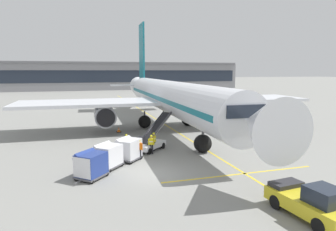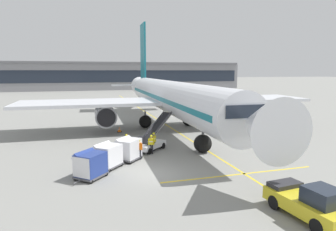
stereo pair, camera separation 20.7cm
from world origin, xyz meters
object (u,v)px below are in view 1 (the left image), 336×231
Objects in this scene: parked_airplane at (169,97)px; ground_crew_by_loader at (126,142)px; pushback_tug at (312,202)px; baggage_cart_third at (91,164)px; ground_crew_by_carts at (139,148)px; ground_crew_wingwalker at (154,140)px; ground_crew_marshaller at (151,143)px; safety_cone_wingtip at (127,136)px; safety_cone_engine_keepout at (119,130)px; baggage_cart_lead at (128,149)px; belt_loader at (151,140)px; baggage_cart_second at (108,155)px.

parked_airplane is 12.72m from ground_crew_by_loader.
pushback_tug is (0.03, -24.70, -3.23)m from parked_airplane.
baggage_cart_third is 5.27m from ground_crew_by_carts.
ground_crew_marshaller is at bearing -116.21° from ground_crew_wingwalker.
ground_crew_by_loader is 2.41m from ground_crew_by_carts.
parked_airplane is 27.12× the size of ground_crew_marshaller.
ground_crew_marshaller is at bearing -79.33° from safety_cone_wingtip.
parked_airplane reaches higher than safety_cone_wingtip.
ground_crew_marshaller is at bearing -81.60° from safety_cone_engine_keepout.
pushback_tug is 7.15× the size of safety_cone_engine_keepout.
safety_cone_wingtip is at bearing 80.91° from ground_crew_by_loader.
baggage_cart_lead is at bearing -97.87° from safety_cone_wingtip.
belt_loader is 2.65× the size of ground_crew_marshaller.
baggage_cart_third is 11.93m from safety_cone_wingtip.
baggage_cart_lead is at bearing 46.92° from baggage_cart_third.
baggage_cart_third is 7.20m from ground_crew_marshaller.
ground_crew_marshaller is (4.12, 2.83, -0.00)m from baggage_cart_second.
ground_crew_wingwalker reaches higher than safety_cone_engine_keepout.
baggage_cart_lead and baggage_cart_third have the same top height.
belt_loader is 6.14m from baggage_cart_second.
baggage_cart_lead reaches higher than ground_crew_by_loader.
baggage_cart_second is 13.52m from safety_cone_engine_keepout.
belt_loader reaches higher than baggage_cart_second.
belt_loader is 3.27m from ground_crew_by_carts.
ground_crew_marshaller is (5.45, 4.71, -0.00)m from baggage_cart_third.
baggage_cart_third is at bearing -125.25° from baggage_cart_second.
ground_crew_by_carts is at bearing -120.70° from belt_loader.
baggage_cart_third is 8.19m from ground_crew_wingwalker.
ground_crew_marshaller is (-5.01, 13.66, 0.17)m from pushback_tug.
ground_crew_by_carts is at bearing 117.47° from pushback_tug.
baggage_cart_third reaches higher than safety_cone_engine_keepout.
baggage_cart_second is 3.99× the size of safety_cone_engine_keepout.
ground_crew_by_carts is 2.71× the size of safety_cone_engine_keepout.
ground_crew_by_carts is 2.97m from ground_crew_wingwalker.
baggage_cart_third is 15.64m from safety_cone_engine_keepout.
ground_crew_wingwalker is 2.71× the size of safety_cone_engine_keepout.
ground_crew_wingwalker reaches higher than safety_cone_wingtip.
ground_crew_wingwalker is at bearing 51.68° from ground_crew_by_carts.
belt_loader is at bearing 44.00° from baggage_cart_second.
parked_airplane is 8.59m from safety_cone_wingtip.
baggage_cart_second reaches higher than pushback_tug.
safety_cone_wingtip is at bearing 107.09° from ground_crew_wingwalker.
safety_cone_engine_keepout is (-6.55, 24.08, -0.51)m from pushback_tug.
safety_cone_engine_keepout is (-2.01, 9.47, -0.69)m from ground_crew_wingwalker.
baggage_cart_second is 14.16m from pushback_tug.
belt_loader is 2.65× the size of ground_crew_by_carts.
ground_crew_by_carts is 1.00× the size of ground_crew_marshaller.
ground_crew_by_loader and ground_crew_by_carts have the same top height.
baggage_cart_lead is at bearing 39.32° from baggage_cart_second.
belt_loader is 8.42m from baggage_cart_third.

